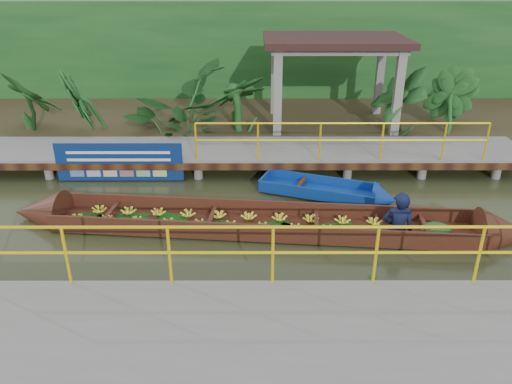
{
  "coord_description": "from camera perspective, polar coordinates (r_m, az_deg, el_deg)",
  "views": [
    {
      "loc": [
        0.53,
        -9.65,
        5.27
      ],
      "look_at": [
        0.55,
        0.5,
        0.6
      ],
      "focal_mm": 35.0,
      "sensor_mm": 36.0,
      "label": 1
    }
  ],
  "objects": [
    {
      "name": "land_strip",
      "position": [
        17.88,
        -1.81,
        8.31
      ],
      "size": [
        30.0,
        8.0,
        0.45
      ],
      "primitive_type": "cube",
      "color": "#302918",
      "rests_on": "ground"
    },
    {
      "name": "vendor_boat",
      "position": [
        10.73,
        2.39,
        -3.26
      ],
      "size": [
        11.3,
        2.17,
        2.3
      ],
      "rotation": [
        0.0,
        0.0,
        -0.1
      ],
      "color": "#331A0E",
      "rests_on": "ground"
    },
    {
      "name": "blue_banner",
      "position": [
        13.49,
        -15.36,
        3.34
      ],
      "size": [
        3.31,
        0.04,
        1.03
      ],
      "color": "navy",
      "rests_on": "ground"
    },
    {
      "name": "tropical_plants",
      "position": [
        15.46,
        -2.86,
        10.19
      ],
      "size": [
        14.52,
        1.52,
        1.91
      ],
      "color": "#15431A",
      "rests_on": "ground"
    },
    {
      "name": "ground",
      "position": [
        11.01,
        -2.85,
        -3.93
      ],
      "size": [
        80.0,
        80.0,
        0.0
      ],
      "primitive_type": "plane",
      "color": "#283018",
      "rests_on": "ground"
    },
    {
      "name": "pavilion",
      "position": [
        16.32,
        8.95,
        15.78
      ],
      "size": [
        4.4,
        3.0,
        3.0
      ],
      "color": "slate",
      "rests_on": "ground"
    },
    {
      "name": "far_dock",
      "position": [
        13.94,
        -2.19,
        4.58
      ],
      "size": [
        16.0,
        2.06,
        1.66
      ],
      "color": "slate",
      "rests_on": "ground"
    },
    {
      "name": "foliage_backdrop",
      "position": [
        19.93,
        -1.68,
        15.25
      ],
      "size": [
        30.0,
        0.8,
        4.0
      ],
      "primitive_type": "cube",
      "color": "#15431A",
      "rests_on": "ground"
    },
    {
      "name": "moored_blue_boat",
      "position": [
        12.35,
        10.78,
        -0.3
      ],
      "size": [
        3.42,
        1.96,
        0.8
      ],
      "rotation": [
        0.0,
        0.0,
        -0.36
      ],
      "color": "navy",
      "rests_on": "ground"
    },
    {
      "name": "near_dock",
      "position": [
        7.39,
        3.76,
        -17.59
      ],
      "size": [
        18.0,
        2.4,
        1.73
      ],
      "color": "slate",
      "rests_on": "ground"
    }
  ]
}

